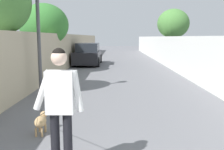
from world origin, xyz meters
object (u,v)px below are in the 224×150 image
Objects in this scene: tree_right_far at (173,24)px; person_skateboarder at (60,100)px; car_near at (88,55)px; tree_left_mid at (44,25)px; dog at (41,121)px; lamp_post at (38,11)px.

person_skateboarder is (-16.27, 5.18, -1.85)m from tree_right_far.
person_skateboarder is 14.66m from car_near.
car_near is (4.33, -1.86, -1.89)m from tree_left_mid.
tree_left_mid is 9.36m from dog.
tree_left_mid is at bearing 14.81° from dog.
tree_left_mid is 2.15× the size of person_skateboarder.
lamp_post reaches higher than tree_right_far.
tree_right_far is at bearing -17.65° from person_skateboarder.
tree_right_far is at bearing -75.37° from car_near.
lamp_post reaches higher than tree_left_mid.
dog is at bearing 158.11° from tree_right_far.
tree_right_far reaches higher than dog.
lamp_post is at bearing 176.40° from car_near.
car_near is at bearing 1.99° from dog.
person_skateboarder reaches higher than car_near.
lamp_post is at bearing -166.34° from tree_left_mid.
car_near is (9.53, -0.60, -2.11)m from lamp_post.
tree_right_far reaches higher than person_skateboarder.
lamp_post reaches higher than dog.
car_near is at bearing -3.60° from lamp_post.
dog is (1.51, 0.75, -0.83)m from person_skateboarder.
tree_left_mid is 5.35m from lamp_post.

